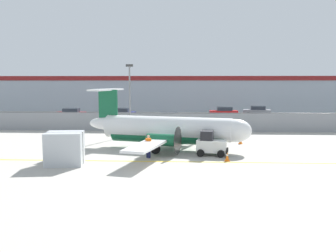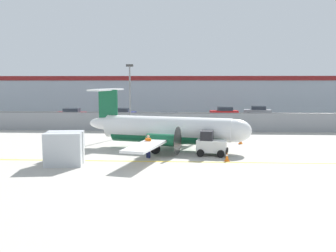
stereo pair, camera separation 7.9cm
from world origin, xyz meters
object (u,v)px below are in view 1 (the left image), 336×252
(ground_crew_worker, at_px, (148,145))
(parked_car_0, at_px, (71,114))
(traffic_cone_near_right, at_px, (241,140))
(apron_light_pole, at_px, (130,94))
(parked_car_4, at_px, (257,111))
(parked_car_2, at_px, (168,119))
(traffic_cone_near_left, at_px, (207,144))
(commuter_airplane, at_px, (170,130))
(parked_car_1, at_px, (121,113))
(baggage_tug, at_px, (211,144))
(traffic_cone_far_left, at_px, (227,157))
(cargo_container, at_px, (65,148))
(parked_car_3, at_px, (224,112))

(ground_crew_worker, relative_size, parked_car_0, 0.40)
(ground_crew_worker, distance_m, traffic_cone_near_right, 10.09)
(traffic_cone_near_right, bearing_deg, apron_light_pole, 156.86)
(parked_car_0, xyz_separation_m, parked_car_4, (27.77, 6.28, 0.00))
(parked_car_2, xyz_separation_m, apron_light_pole, (-3.39, -8.75, 3.41))
(traffic_cone_near_left, height_order, parked_car_2, parked_car_2)
(commuter_airplane, relative_size, parked_car_1, 3.67)
(parked_car_0, height_order, parked_car_2, same)
(traffic_cone_near_left, distance_m, apron_light_pole, 10.71)
(baggage_tug, distance_m, traffic_cone_far_left, 2.21)
(parked_car_1, bearing_deg, parked_car_0, 13.14)
(parked_car_4, bearing_deg, traffic_cone_far_left, 82.93)
(cargo_container, height_order, traffic_cone_near_left, cargo_container)
(parked_car_2, bearing_deg, parked_car_0, -27.46)
(cargo_container, bearing_deg, traffic_cone_near_left, 28.23)
(traffic_cone_near_right, relative_size, parked_car_4, 0.15)
(parked_car_0, relative_size, parked_car_1, 0.97)
(ground_crew_worker, xyz_separation_m, parked_car_2, (0.31, 19.93, -0.06))
(traffic_cone_near_right, relative_size, parked_car_3, 0.15)
(traffic_cone_near_left, bearing_deg, parked_car_2, 105.18)
(traffic_cone_near_left, relative_size, traffic_cone_far_left, 1.00)
(commuter_airplane, xyz_separation_m, parked_car_3, (6.86, 26.64, -0.71))
(cargo_container, xyz_separation_m, parked_car_2, (5.69, 22.38, -0.21))
(ground_crew_worker, xyz_separation_m, parked_car_0, (-14.07, 26.18, -0.06))
(ground_crew_worker, bearing_deg, parked_car_2, -145.85)
(parked_car_2, height_order, parked_car_4, same)
(cargo_container, xyz_separation_m, parked_car_4, (19.08, 34.91, -0.21))
(ground_crew_worker, distance_m, parked_car_0, 29.73)
(traffic_cone_near_right, xyz_separation_m, traffic_cone_far_left, (-1.95, -7.39, 0.00))
(parked_car_1, distance_m, apron_light_pole, 16.78)
(cargo_container, relative_size, traffic_cone_far_left, 4.14)
(parked_car_0, bearing_deg, commuter_airplane, 123.97)
(traffic_cone_near_left, distance_m, traffic_cone_far_left, 5.58)
(baggage_tug, xyz_separation_m, ground_crew_worker, (-4.60, -1.11, 0.10))
(parked_car_1, bearing_deg, ground_crew_worker, 109.76)
(baggage_tug, relative_size, parked_car_4, 0.57)
(parked_car_3, bearing_deg, commuter_airplane, 72.93)
(traffic_cone_near_right, xyz_separation_m, parked_car_0, (-21.66, 19.56, 0.58))
(parked_car_0, height_order, parked_car_1, same)
(traffic_cone_near_right, bearing_deg, traffic_cone_near_left, -148.37)
(baggage_tug, bearing_deg, parked_car_4, 83.27)
(traffic_cone_near_right, bearing_deg, parked_car_2, 118.64)
(cargo_container, distance_m, traffic_cone_near_left, 12.17)
(ground_crew_worker, relative_size, parked_car_4, 0.39)
(apron_light_pole, bearing_deg, baggage_tug, -52.66)
(parked_car_1, bearing_deg, cargo_container, 98.44)
(parked_car_1, bearing_deg, parked_car_3, -162.98)
(baggage_tug, relative_size, parked_car_1, 0.57)
(commuter_airplane, bearing_deg, parked_car_1, 123.13)
(apron_light_pole, bearing_deg, parked_car_0, 126.24)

